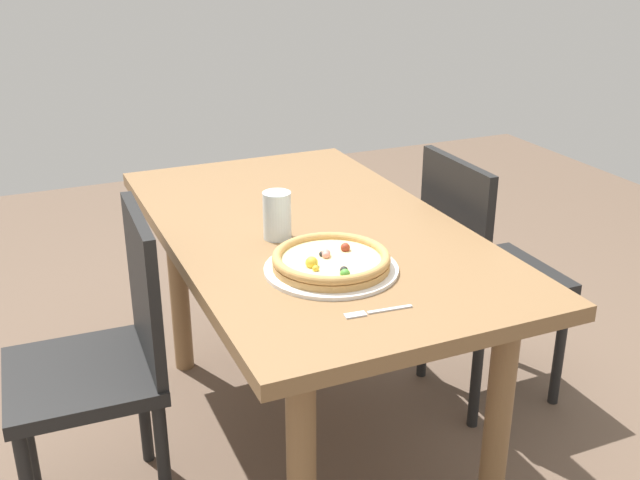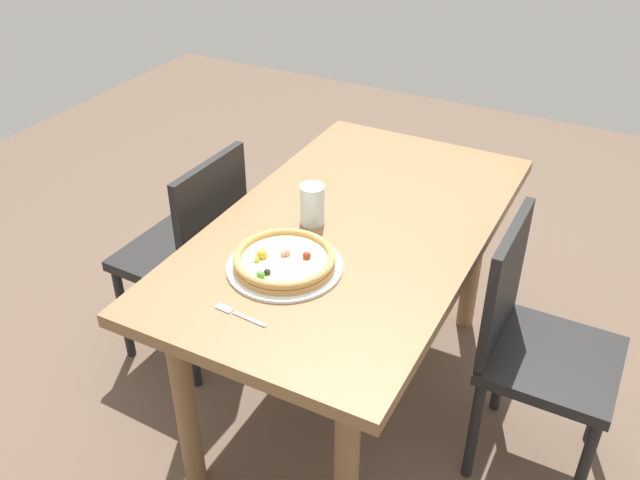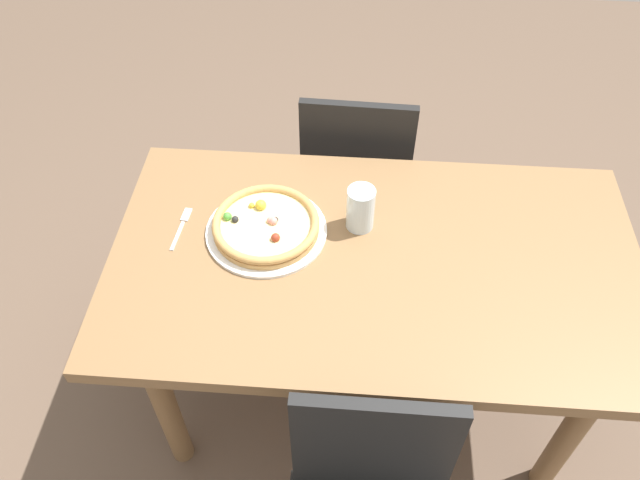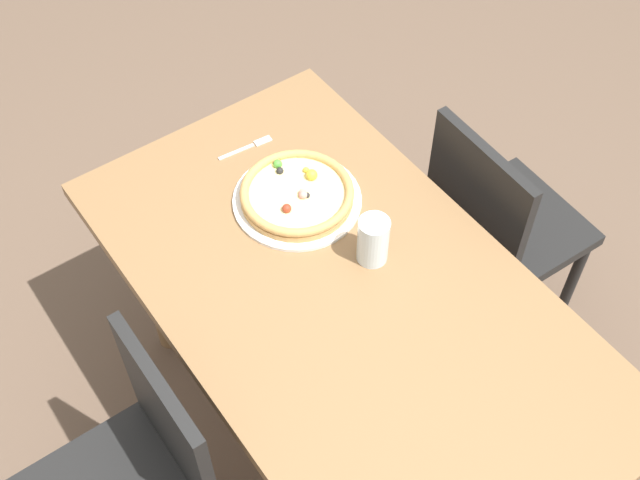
% 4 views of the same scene
% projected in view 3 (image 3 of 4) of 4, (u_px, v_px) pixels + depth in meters
% --- Properties ---
extents(ground_plane, '(6.00, 6.00, 0.00)m').
position_uv_depth(ground_plane, '(362.00, 390.00, 2.30)').
color(ground_plane, brown).
extents(dining_table, '(1.47, 0.83, 0.75)m').
position_uv_depth(dining_table, '(373.00, 281.00, 1.81)').
color(dining_table, olive).
rests_on(dining_table, ground).
extents(chair_far, '(0.41, 0.41, 0.89)m').
position_uv_depth(chair_far, '(356.00, 173.00, 2.35)').
color(chair_far, black).
rests_on(chair_far, ground).
extents(plate, '(0.35, 0.35, 0.01)m').
position_uv_depth(plate, '(267.00, 231.00, 1.80)').
color(plate, white).
rests_on(plate, dining_table).
extents(pizza, '(0.30, 0.30, 0.05)m').
position_uv_depth(pizza, '(266.00, 225.00, 1.78)').
color(pizza, tan).
rests_on(pizza, plate).
extents(fork, '(0.03, 0.17, 0.00)m').
position_uv_depth(fork, '(182.00, 225.00, 1.81)').
color(fork, silver).
rests_on(fork, dining_table).
extents(drinking_glass, '(0.08, 0.08, 0.14)m').
position_uv_depth(drinking_glass, '(361.00, 208.00, 1.77)').
color(drinking_glass, silver).
rests_on(drinking_glass, dining_table).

